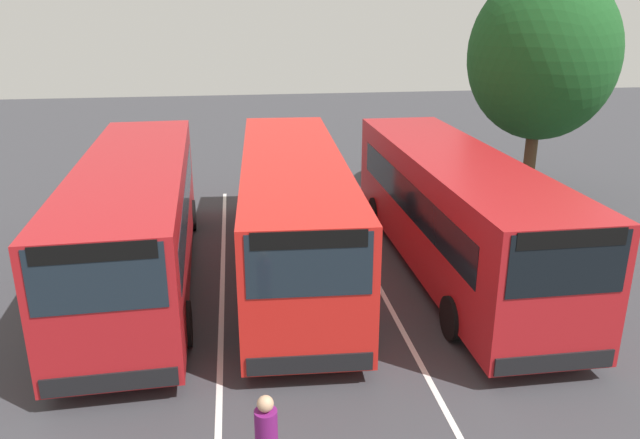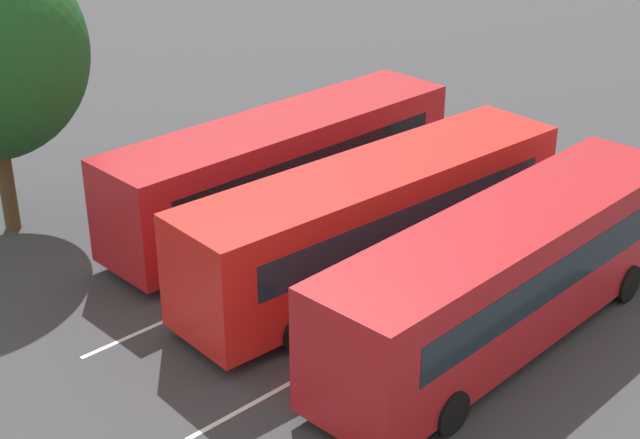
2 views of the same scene
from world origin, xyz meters
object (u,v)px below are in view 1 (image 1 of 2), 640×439
bus_center_left (293,208)px  depot_tree (542,56)px  bus_far_left (137,216)px  bus_center_right (453,208)px

bus_center_left → depot_tree: size_ratio=1.41×
bus_far_left → bus_center_left: bearing=89.1°
bus_center_right → depot_tree: depot_tree is taller
bus_far_left → bus_center_right: 8.18m
bus_far_left → bus_center_right: same height
bus_center_right → bus_center_left: bearing=-98.0°
bus_far_left → depot_tree: size_ratio=1.41×
bus_far_left → bus_center_right: bearing=84.4°
bus_far_left → bus_center_right: (0.53, 8.16, 0.00)m
bus_center_left → depot_tree: (-5.35, 9.29, 3.41)m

